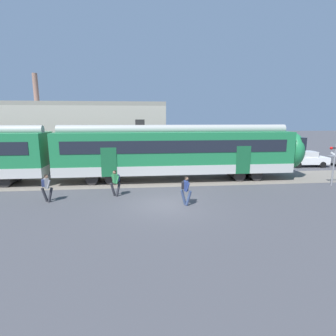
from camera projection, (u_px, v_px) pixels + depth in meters
ground_plane at (167, 205)px, 14.88m from camera, size 160.00×160.00×0.00m
track_bed at (31, 183)px, 19.77m from camera, size 80.00×4.40×0.01m
pedestrian_grey at (46, 186)px, 15.18m from camera, size 0.71×0.52×1.67m
pedestrian_green at (116, 181)px, 16.35m from camera, size 0.71×0.52×1.67m
pedestrian_navy at (186, 188)px, 14.63m from camera, size 0.62×0.58×1.67m
parked_car_white at (306, 159)px, 26.43m from camera, size 4.07×1.90×1.54m
crossing_signal at (335, 158)px, 18.70m from camera, size 0.96×0.22×3.00m
background_building at (88, 134)px, 27.49m from camera, size 16.06×5.00×9.20m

